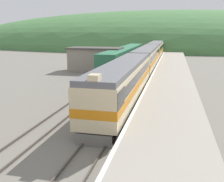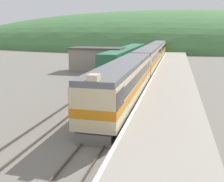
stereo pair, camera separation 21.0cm
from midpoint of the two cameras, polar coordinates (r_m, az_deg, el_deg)
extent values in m
cube|color=#4C443D|center=(66.76, 9.31, 7.08)|extent=(0.08, 180.00, 0.16)
cube|color=#4C443D|center=(66.67, 10.55, 7.03)|extent=(0.08, 180.00, 0.16)
cube|color=#4C443D|center=(67.24, 5.61, 7.23)|extent=(0.08, 180.00, 0.16)
cube|color=#4C443D|center=(67.05, 6.84, 7.19)|extent=(0.08, 180.00, 0.16)
cube|color=#9E9689|center=(46.65, 13.43, 4.85)|extent=(5.32, 140.00, 0.95)
cube|color=silver|center=(46.67, 10.33, 5.60)|extent=(0.24, 140.00, 0.01)
ellipsoid|color=#477A42|center=(120.45, 11.82, 9.55)|extent=(199.59, 89.81, 30.35)
cube|color=gray|center=(45.72, -3.17, 6.80)|extent=(8.69, 4.31, 3.76)
cube|color=#47423D|center=(45.54, -3.20, 9.31)|extent=(9.19, 4.81, 0.24)
cube|color=black|center=(25.02, 2.90, -1.87)|extent=(2.40, 18.39, 0.85)
cube|color=beige|center=(24.62, 2.94, 2.19)|extent=(2.93, 19.57, 2.76)
cube|color=orange|center=(24.66, 2.94, 1.69)|extent=(2.96, 19.59, 0.61)
cube|color=black|center=(24.51, 2.96, 3.59)|extent=(2.96, 18.39, 0.83)
cube|color=slate|center=(24.37, 2.99, 5.84)|extent=(2.76, 19.57, 0.40)
cube|color=black|center=(16.27, -2.84, -1.30)|extent=(2.97, 2.20, 1.10)
cube|color=beige|center=(15.35, -3.62, 2.98)|extent=(0.64, 0.80, 0.36)
cube|color=slate|center=(16.23, -3.70, -10.53)|extent=(2.29, 0.40, 0.77)
cube|color=black|center=(46.15, 8.08, 4.93)|extent=(2.40, 20.76, 0.85)
cube|color=beige|center=(45.93, 8.15, 7.16)|extent=(2.93, 22.09, 2.76)
cube|color=orange|center=(45.95, 8.14, 6.89)|extent=(2.96, 22.11, 0.61)
cube|color=black|center=(45.87, 8.17, 7.91)|extent=(2.96, 20.76, 0.83)
cube|color=slate|center=(45.80, 8.21, 9.12)|extent=(2.76, 22.09, 0.40)
cube|color=black|center=(68.91, 10.08, 7.53)|extent=(2.40, 20.76, 0.85)
cube|color=beige|center=(68.77, 10.14, 9.02)|extent=(2.93, 22.09, 2.76)
cube|color=orange|center=(68.78, 10.13, 8.84)|extent=(2.96, 22.11, 0.61)
cube|color=black|center=(68.73, 10.16, 9.53)|extent=(2.96, 20.76, 0.83)
cube|color=slate|center=(68.68, 10.19, 10.34)|extent=(2.76, 22.09, 0.40)
cube|color=black|center=(91.79, 11.10, 8.83)|extent=(2.40, 20.76, 0.85)
cube|color=beige|center=(91.68, 11.14, 9.95)|extent=(2.93, 22.09, 2.76)
cube|color=orange|center=(91.69, 11.14, 9.81)|extent=(2.96, 22.11, 0.61)
cube|color=black|center=(91.65, 11.16, 10.33)|extent=(2.96, 20.76, 0.83)
cube|color=slate|center=(91.61, 11.19, 10.94)|extent=(2.76, 22.09, 0.40)
cube|color=black|center=(114.71, 11.71, 9.61)|extent=(2.40, 20.76, 0.85)
cube|color=beige|center=(114.62, 11.75, 10.51)|extent=(2.93, 22.09, 2.76)
cube|color=orange|center=(114.63, 11.75, 10.40)|extent=(2.96, 22.11, 0.61)
cube|color=black|center=(114.60, 11.76, 10.81)|extent=(2.96, 20.76, 0.83)
cube|color=slate|center=(114.57, 11.79, 11.29)|extent=(2.76, 22.09, 0.40)
cube|color=black|center=(49.24, 3.36, 5.52)|extent=(2.46, 28.62, 0.80)
cube|color=#286B47|center=(49.03, 3.38, 7.70)|extent=(2.90, 29.81, 2.97)
camera|label=1|loc=(0.11, -89.70, 0.07)|focal=42.00mm
camera|label=2|loc=(0.11, 90.30, -0.07)|focal=42.00mm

